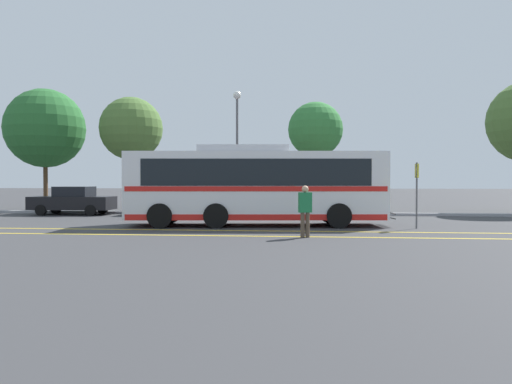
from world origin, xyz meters
name	(u,v)px	position (x,y,z in m)	size (l,w,h in m)	color
ground_plane	(246,225)	(0.00, 0.00, 0.00)	(220.00, 220.00, 0.00)	#38383A
lane_strip_0	(250,231)	(0.47, -2.48, 0.00)	(0.20, 30.64, 0.01)	gold
lane_strip_1	(244,236)	(0.47, -4.32, 0.00)	(0.20, 30.64, 0.01)	gold
curb_strip	(269,213)	(0.47, 6.55, 0.07)	(38.64, 0.36, 0.15)	#99999E
transit_bus	(256,184)	(0.45, -0.28, 1.75)	(11.13, 3.65, 3.35)	silver
parked_car_0	(73,201)	(-10.43, 5.46, 0.79)	(4.54, 2.00, 1.58)	black
parked_car_1	(168,201)	(-5.05, 5.77, 0.77)	(4.09, 2.14, 1.52)	navy
parked_car_2	(283,203)	(1.33, 5.51, 0.68)	(4.40, 1.92, 1.33)	maroon
pedestrian_0	(305,208)	(2.55, -4.55, 0.99)	(0.46, 0.33, 1.73)	brown
bus_stop_sign	(417,187)	(6.92, -0.92, 1.64)	(0.07, 0.40, 2.61)	#59595E
street_lamp	(237,130)	(-1.48, 7.77, 4.89)	(0.47, 0.47, 7.14)	#59595E
tree_0	(45,128)	(-14.44, 9.84, 5.33)	(5.13, 5.13, 7.90)	#513823
tree_1	(315,130)	(3.10, 9.67, 5.03)	(3.36, 3.36, 6.74)	#513823
tree_2	(131,129)	(-8.67, 9.93, 5.25)	(4.03, 4.03, 7.28)	#513823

